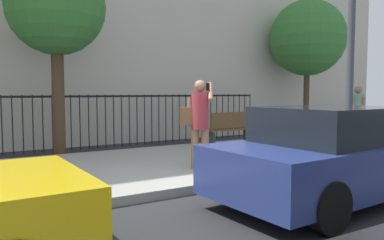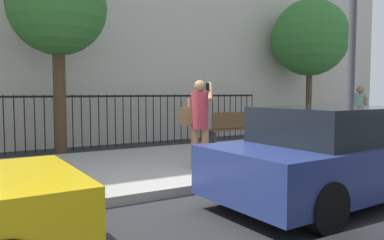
{
  "view_description": "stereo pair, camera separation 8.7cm",
  "coord_description": "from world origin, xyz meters",
  "px_view_note": "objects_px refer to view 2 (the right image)",
  "views": [
    {
      "loc": [
        -3.39,
        -5.22,
        1.67
      ],
      "look_at": [
        0.66,
        1.37,
        1.11
      ],
      "focal_mm": 35.75,
      "sensor_mm": 36.0,
      "label": 1
    },
    {
      "loc": [
        -3.31,
        -5.26,
        1.67
      ],
      "look_at": [
        0.66,
        1.37,
        1.11
      ],
      "focal_mm": 35.75,
      "sensor_mm": 36.0,
      "label": 2
    }
  ],
  "objects_px": {
    "parked_hatchback": "(336,156)",
    "pedestrian_on_phone": "(199,118)",
    "street_tree_far": "(57,8)",
    "street_tree_mid": "(310,38)",
    "pedestrian_walking": "(360,111)",
    "street_bench": "(233,127)"
  },
  "relations": [
    {
      "from": "parked_hatchback",
      "to": "pedestrian_on_phone",
      "type": "xyz_separation_m",
      "value": [
        -0.91,
        2.51,
        0.47
      ]
    },
    {
      "from": "pedestrian_on_phone",
      "to": "street_tree_far",
      "type": "xyz_separation_m",
      "value": [
        -1.83,
        3.81,
        2.62
      ]
    },
    {
      "from": "parked_hatchback",
      "to": "street_tree_far",
      "type": "xyz_separation_m",
      "value": [
        -2.74,
        6.32,
        3.09
      ]
    },
    {
      "from": "pedestrian_on_phone",
      "to": "street_tree_mid",
      "type": "relative_size",
      "value": 0.34
    },
    {
      "from": "parked_hatchback",
      "to": "street_tree_far",
      "type": "relative_size",
      "value": 0.84
    },
    {
      "from": "pedestrian_on_phone",
      "to": "street_tree_mid",
      "type": "xyz_separation_m",
      "value": [
        7.57,
        4.07,
        2.58
      ]
    },
    {
      "from": "pedestrian_walking",
      "to": "street_bench",
      "type": "bearing_deg",
      "value": 151.32
    },
    {
      "from": "pedestrian_on_phone",
      "to": "street_bench",
      "type": "xyz_separation_m",
      "value": [
        2.73,
        2.5,
        -0.52
      ]
    },
    {
      "from": "street_bench",
      "to": "pedestrian_on_phone",
      "type": "bearing_deg",
      "value": -137.52
    },
    {
      "from": "parked_hatchback",
      "to": "pedestrian_walking",
      "type": "relative_size",
      "value": 2.52
    },
    {
      "from": "pedestrian_on_phone",
      "to": "pedestrian_walking",
      "type": "relative_size",
      "value": 1.03
    },
    {
      "from": "pedestrian_on_phone",
      "to": "parked_hatchback",
      "type": "bearing_deg",
      "value": -69.96
    },
    {
      "from": "pedestrian_on_phone",
      "to": "street_bench",
      "type": "relative_size",
      "value": 1.1
    },
    {
      "from": "parked_hatchback",
      "to": "street_tree_mid",
      "type": "bearing_deg",
      "value": 44.64
    },
    {
      "from": "parked_hatchback",
      "to": "pedestrian_walking",
      "type": "height_order",
      "value": "pedestrian_walking"
    },
    {
      "from": "pedestrian_walking",
      "to": "street_bench",
      "type": "xyz_separation_m",
      "value": [
        -3.27,
        1.79,
        -0.47
      ]
    },
    {
      "from": "street_tree_far",
      "to": "pedestrian_walking",
      "type": "bearing_deg",
      "value": -21.62
    },
    {
      "from": "pedestrian_walking",
      "to": "street_tree_far",
      "type": "distance_m",
      "value": 8.83
    },
    {
      "from": "pedestrian_on_phone",
      "to": "street_bench",
      "type": "height_order",
      "value": "pedestrian_on_phone"
    },
    {
      "from": "parked_hatchback",
      "to": "street_bench",
      "type": "xyz_separation_m",
      "value": [
        1.81,
        5.0,
        -0.05
      ]
    },
    {
      "from": "street_tree_far",
      "to": "street_tree_mid",
      "type": "bearing_deg",
      "value": 1.57
    },
    {
      "from": "pedestrian_on_phone",
      "to": "street_bench",
      "type": "distance_m",
      "value": 3.73
    }
  ]
}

